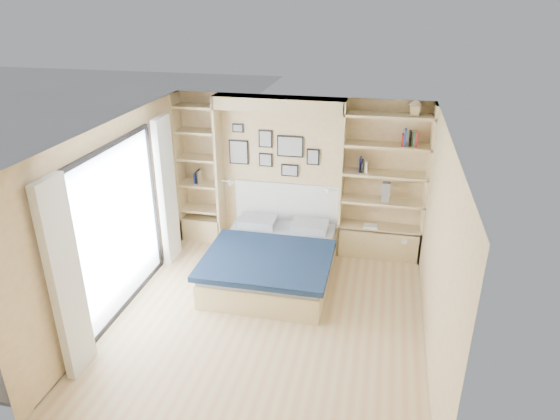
# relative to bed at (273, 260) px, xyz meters

# --- Properties ---
(ground) EXTENTS (4.50, 4.50, 0.00)m
(ground) POSITION_rel_bed_xyz_m (0.17, -1.08, -0.28)
(ground) COLOR tan
(ground) RESTS_ON ground
(room_shell) EXTENTS (4.50, 4.50, 4.50)m
(room_shell) POSITION_rel_bed_xyz_m (-0.21, 0.44, 0.80)
(room_shell) COLOR #D7BE7F
(room_shell) RESTS_ON ground
(bed) EXTENTS (1.79, 2.27, 1.07)m
(bed) POSITION_rel_bed_xyz_m (0.00, 0.00, 0.00)
(bed) COLOR #D6C084
(bed) RESTS_ON ground
(photo_gallery) EXTENTS (1.48, 0.02, 0.82)m
(photo_gallery) POSITION_rel_bed_xyz_m (-0.28, 1.14, 1.32)
(photo_gallery) COLOR black
(photo_gallery) RESTS_ON ground
(reading_lamps) EXTENTS (1.92, 0.12, 0.15)m
(reading_lamps) POSITION_rel_bed_xyz_m (-0.13, 0.92, 0.82)
(reading_lamps) COLOR silver
(reading_lamps) RESTS_ON ground
(shelf_decor) EXTENTS (3.51, 0.23, 2.03)m
(shelf_decor) POSITION_rel_bed_xyz_m (1.27, 0.99, 1.42)
(shelf_decor) COLOR #A51E1E
(shelf_decor) RESTS_ON ground
(deck) EXTENTS (3.20, 4.00, 0.05)m
(deck) POSITION_rel_bed_xyz_m (-3.43, -1.08, -0.28)
(deck) COLOR #675B4C
(deck) RESTS_ON ground
(deck_chair) EXTENTS (0.66, 0.82, 0.72)m
(deck_chair) POSITION_rel_bed_xyz_m (-3.12, -0.05, 0.06)
(deck_chair) COLOR tan
(deck_chair) RESTS_ON ground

